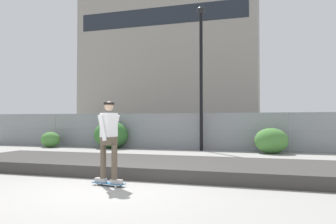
{
  "coord_description": "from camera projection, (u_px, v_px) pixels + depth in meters",
  "views": [
    {
      "loc": [
        3.28,
        -6.3,
        1.47
      ],
      "look_at": [
        -0.28,
        5.39,
        1.79
      ],
      "focal_mm": 34.99,
      "sensor_mm": 36.0,
      "label": 1
    }
  ],
  "objects": [
    {
      "name": "shrub_right",
      "position": [
        271.0,
        141.0,
        14.56
      ],
      "size": [
        1.47,
        1.2,
        1.14
      ],
      "color": "#477F38",
      "rests_on": "ground_plane"
    },
    {
      "name": "parked_car_mid",
      "position": [
        273.0,
        132.0,
        18.64
      ],
      "size": [
        4.44,
        2.03,
        1.66
      ],
      "color": "#566B4C",
      "rests_on": "ground_plane"
    },
    {
      "name": "shrub_center",
      "position": [
        111.0,
        135.0,
        17.33
      ],
      "size": [
        1.86,
        1.52,
        1.44
      ],
      "color": "#336B2D",
      "rests_on": "ground_plane"
    },
    {
      "name": "skateboard",
      "position": [
        109.0,
        183.0,
        7.35
      ],
      "size": [
        0.82,
        0.33,
        0.07
      ],
      "color": "#2D608C",
      "rests_on": "ground_plane"
    },
    {
      "name": "ground_plane",
      "position": [
        107.0,
        190.0,
        6.94
      ],
      "size": [
        120.0,
        120.0,
        0.0
      ],
      "primitive_type": "plane",
      "color": "gray"
    },
    {
      "name": "chain_fence",
      "position": [
        199.0,
        131.0,
        16.38
      ],
      "size": [
        25.45,
        0.06,
        1.85
      ],
      "color": "gray",
      "rests_on": "ground_plane"
    },
    {
      "name": "gravel_berm",
      "position": [
        150.0,
        166.0,
        9.47
      ],
      "size": [
        11.83,
        3.1,
        0.32
      ],
      "primitive_type": "cube",
      "color": "#3D3A38",
      "rests_on": "ground_plane"
    },
    {
      "name": "parked_car_near",
      "position": [
        169.0,
        130.0,
        20.89
      ],
      "size": [
        4.45,
        2.04,
        1.66
      ],
      "color": "#B7BABF",
      "rests_on": "ground_plane"
    },
    {
      "name": "library_building",
      "position": [
        170.0,
        46.0,
        50.66
      ],
      "size": [
        26.38,
        10.59,
        25.94
      ],
      "color": "gray",
      "rests_on": "ground_plane"
    },
    {
      "name": "street_lamp",
      "position": [
        201.0,
        61.0,
        16.04
      ],
      "size": [
        0.44,
        0.44,
        7.07
      ],
      "color": "black",
      "rests_on": "ground_plane"
    },
    {
      "name": "skater",
      "position": [
        109.0,
        136.0,
        7.38
      ],
      "size": [
        0.73,
        0.61,
        1.83
      ],
      "color": "#B2ADA8",
      "rests_on": "skateboard"
    },
    {
      "name": "shrub_left",
      "position": [
        50.0,
        140.0,
        17.94
      ],
      "size": [
        1.09,
        0.89,
        0.84
      ],
      "color": "#477F38",
      "rests_on": "ground_plane"
    }
  ]
}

